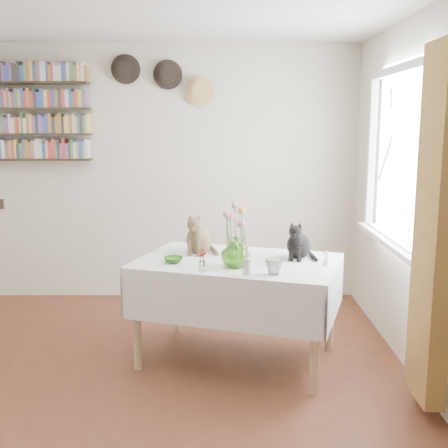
{
  "coord_description": "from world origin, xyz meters",
  "views": [
    {
      "loc": [
        0.67,
        -3.3,
        1.75
      ],
      "look_at": [
        0.68,
        0.56,
        1.05
      ],
      "focal_mm": 45.0,
      "sensor_mm": 36.0,
      "label": 1
    }
  ],
  "objects_px": {
    "black_cat": "(299,239)",
    "bookshelf_unit": "(37,113)",
    "dining_table": "(238,285)",
    "tabby_cat": "(199,232)",
    "flower_vase": "(236,252)"
  },
  "relations": [
    {
      "from": "bookshelf_unit",
      "to": "black_cat",
      "type": "bearing_deg",
      "value": -31.46
    },
    {
      "from": "tabby_cat",
      "to": "black_cat",
      "type": "xyz_separation_m",
      "value": [
        0.74,
        -0.18,
        -0.02
      ]
    },
    {
      "from": "black_cat",
      "to": "bookshelf_unit",
      "type": "distance_m",
      "value": 2.89
    },
    {
      "from": "tabby_cat",
      "to": "flower_vase",
      "type": "xyz_separation_m",
      "value": [
        0.27,
        -0.44,
        -0.05
      ]
    },
    {
      "from": "dining_table",
      "to": "tabby_cat",
      "type": "xyz_separation_m",
      "value": [
        -0.29,
        0.25,
        0.35
      ]
    },
    {
      "from": "black_cat",
      "to": "dining_table",
      "type": "bearing_deg",
      "value": -149.23
    },
    {
      "from": "flower_vase",
      "to": "bookshelf_unit",
      "type": "height_order",
      "value": "bookshelf_unit"
    },
    {
      "from": "flower_vase",
      "to": "bookshelf_unit",
      "type": "distance_m",
      "value": 2.69
    },
    {
      "from": "tabby_cat",
      "to": "black_cat",
      "type": "distance_m",
      "value": 0.77
    },
    {
      "from": "dining_table",
      "to": "flower_vase",
      "type": "xyz_separation_m",
      "value": [
        -0.02,
        -0.19,
        0.29
      ]
    },
    {
      "from": "flower_vase",
      "to": "bookshelf_unit",
      "type": "xyz_separation_m",
      "value": [
        -1.86,
        1.69,
        0.97
      ]
    },
    {
      "from": "black_cat",
      "to": "bookshelf_unit",
      "type": "bearing_deg",
      "value": 170.5
    },
    {
      "from": "flower_vase",
      "to": "bookshelf_unit",
      "type": "bearing_deg",
      "value": 137.8
    },
    {
      "from": "tabby_cat",
      "to": "bookshelf_unit",
      "type": "height_order",
      "value": "bookshelf_unit"
    },
    {
      "from": "flower_vase",
      "to": "dining_table",
      "type": "bearing_deg",
      "value": 83.95
    }
  ]
}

